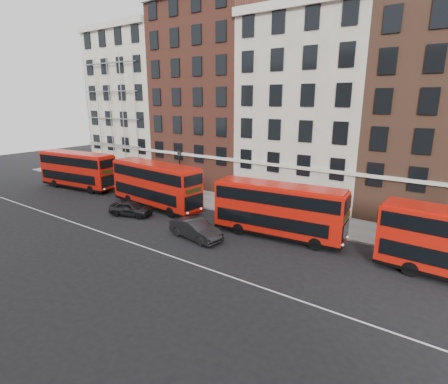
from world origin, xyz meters
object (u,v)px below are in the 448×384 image
Objects in this scene: bus_a at (77,169)px; car_rear at (131,208)px; bus_b at (155,184)px; car_front at (196,229)px; bus_c at (278,209)px.

car_rear is at bearing -19.99° from bus_a.
bus_b is 2.34× the size of car_front.
bus_b reaches higher than bus_a.
bus_a is 2.63× the size of car_rear.
bus_b is at bearing -18.00° from car_rear.
bus_c is at bearing 5.01° from bus_b.
bus_a is 26.76m from bus_c.
car_front is at bearing -16.75° from bus_a.
car_front is (21.74, -3.95, -1.58)m from bus_a.
bus_c is (13.44, -0.01, -0.12)m from bus_b.
car_rear is 8.50m from car_front.
bus_a is at bearing -174.94° from bus_b.
bus_c is 13.95m from car_rear.
bus_b is 9.45m from car_front.
car_rear is at bearing -172.81° from bus_c.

